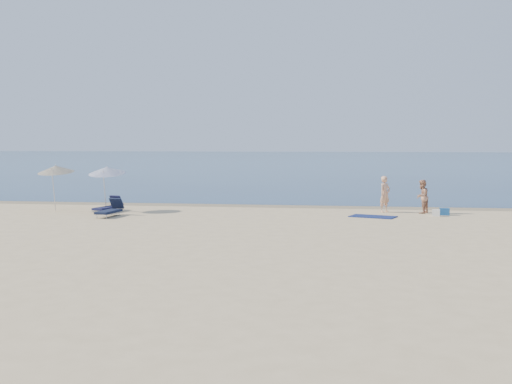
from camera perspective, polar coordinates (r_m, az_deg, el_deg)
ground at (r=14.01m, az=-0.85°, el=-9.41°), size 160.00×160.00×0.00m
sea at (r=113.49m, az=7.18°, el=2.85°), size 240.00×160.00×0.01m
wet_sand_strip at (r=33.06m, az=4.48°, el=-1.30°), size 240.00×1.60×0.00m
person_left at (r=30.92m, az=11.39°, el=-0.19°), size 0.73×0.74×1.72m
person_right at (r=30.83m, az=14.54°, el=-0.40°), size 0.90×0.96×1.57m
beach_towel at (r=28.99m, az=10.35°, el=-2.16°), size 2.22×1.69×0.03m
white_bag at (r=29.93m, az=15.71°, el=-1.80°), size 0.38×0.34×0.29m
blue_cooler at (r=30.45m, az=16.41°, el=-1.68°), size 0.49×0.38×0.32m
umbrella_near at (r=31.44m, az=-13.11°, el=1.89°), size 1.77×1.80×2.31m
umbrella_far at (r=32.39m, az=-17.37°, el=1.96°), size 1.85×1.88×2.34m
lounger_left at (r=29.40m, az=-12.84°, el=-1.58°), size 0.77×1.84×0.79m
lounger_right at (r=31.06m, az=-12.97°, el=-1.27°), size 1.00×1.84×0.77m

